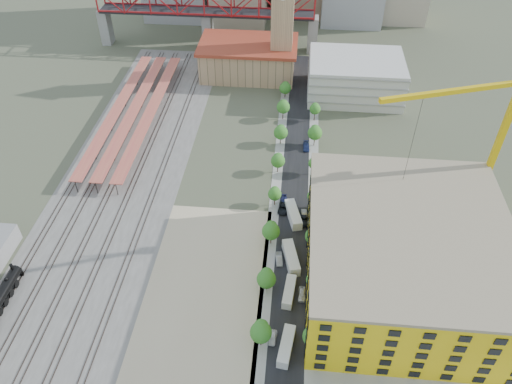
# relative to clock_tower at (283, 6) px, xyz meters

# --- Properties ---
(ground) EXTENTS (400.00, 400.00, 0.00)m
(ground) POSITION_rel_clock_tower_xyz_m (-8.00, -79.99, -28.70)
(ground) COLOR #474C38
(ground) RESTS_ON ground
(ballast_strip) EXTENTS (36.00, 165.00, 0.06)m
(ballast_strip) POSITION_rel_clock_tower_xyz_m (-44.00, -62.49, -28.67)
(ballast_strip) COLOR #605E59
(ballast_strip) RESTS_ON ground
(dirt_lot) EXTENTS (28.00, 67.00, 0.06)m
(dirt_lot) POSITION_rel_clock_tower_xyz_m (-12.00, -111.49, -28.67)
(dirt_lot) COLOR tan
(dirt_lot) RESTS_ON ground
(street_asphalt) EXTENTS (12.00, 170.00, 0.06)m
(street_asphalt) POSITION_rel_clock_tower_xyz_m (8.00, -64.99, -28.67)
(street_asphalt) COLOR black
(street_asphalt) RESTS_ON ground
(sidewalk_west) EXTENTS (3.00, 170.00, 0.04)m
(sidewalk_west) POSITION_rel_clock_tower_xyz_m (2.50, -64.99, -28.68)
(sidewalk_west) COLOR gray
(sidewalk_west) RESTS_ON ground
(sidewalk_east) EXTENTS (3.00, 170.00, 0.04)m
(sidewalk_east) POSITION_rel_clock_tower_xyz_m (13.50, -64.99, -28.68)
(sidewalk_east) COLOR gray
(sidewalk_east) RESTS_ON ground
(construction_pad) EXTENTS (50.00, 90.00, 0.06)m
(construction_pad) POSITION_rel_clock_tower_xyz_m (37.00, -99.99, -28.67)
(construction_pad) COLOR gray
(construction_pad) RESTS_ON ground
(rail_tracks) EXTENTS (26.56, 160.00, 0.18)m
(rail_tracks) POSITION_rel_clock_tower_xyz_m (-45.80, -62.49, -28.55)
(rail_tracks) COLOR #382B23
(rail_tracks) RESTS_ON ground
(platform_canopies) EXTENTS (16.00, 80.00, 4.12)m
(platform_canopies) POSITION_rel_clock_tower_xyz_m (-49.00, -34.99, -24.70)
(platform_canopies) COLOR #BB6648
(platform_canopies) RESTS_ON ground
(station_hall) EXTENTS (38.00, 24.00, 13.10)m
(station_hall) POSITION_rel_clock_tower_xyz_m (-13.00, 2.01, -22.03)
(station_hall) COLOR tan
(station_hall) RESTS_ON ground
(clock_tower) EXTENTS (12.00, 12.00, 52.00)m
(clock_tower) POSITION_rel_clock_tower_xyz_m (0.00, 0.00, 0.00)
(clock_tower) COLOR tan
(clock_tower) RESTS_ON ground
(parking_garage) EXTENTS (34.00, 26.00, 14.00)m
(parking_garage) POSITION_rel_clock_tower_xyz_m (28.00, -9.99, -21.70)
(parking_garage) COLOR silver
(parking_garage) RESTS_ON ground
(truss_bridge) EXTENTS (94.00, 9.60, 25.60)m
(truss_bridge) POSITION_rel_clock_tower_xyz_m (-33.00, 25.01, -9.83)
(truss_bridge) COLOR gray
(truss_bridge) RESTS_ON ground
(construction_building) EXTENTS (44.60, 50.60, 18.80)m
(construction_building) POSITION_rel_clock_tower_xyz_m (34.00, -99.99, -19.29)
(construction_building) COLOR yellow
(construction_building) RESTS_ON ground
(street_trees) EXTENTS (15.40, 124.40, 8.00)m
(street_trees) POSITION_rel_clock_tower_xyz_m (8.00, -74.99, -28.70)
(street_trees) COLOR #2C641E
(street_trees) RESTS_ON ground
(distant_hills) EXTENTS (647.00, 264.00, 227.00)m
(distant_hills) POSITION_rel_clock_tower_xyz_m (37.28, 180.01, -108.23)
(distant_hills) COLOR #4C6B59
(distant_hills) RESTS_ON ground
(tower_crane) EXTENTS (43.95, 16.48, 49.03)m
(tower_crane) POSITION_rel_clock_tower_xyz_m (53.33, -76.77, 1.56)
(tower_crane) COLOR yellow
(tower_crane) RESTS_ON ground
(site_trailer_a) EXTENTS (3.76, 9.67, 2.58)m
(site_trailer_a) POSITION_rel_clock_tower_xyz_m (8.00, -120.69, -27.41)
(site_trailer_a) COLOR silver
(site_trailer_a) RESTS_ON ground
(site_trailer_b) EXTENTS (3.20, 8.98, 2.40)m
(site_trailer_b) POSITION_rel_clock_tower_xyz_m (8.00, -106.19, -27.49)
(site_trailer_b) COLOR silver
(site_trailer_b) RESTS_ON ground
(site_trailer_c) EXTENTS (5.09, 10.71, 2.84)m
(site_trailer_c) POSITION_rel_clock_tower_xyz_m (8.00, -95.70, -27.28)
(site_trailer_c) COLOR silver
(site_trailer_c) RESTS_ON ground
(site_trailer_d) EXTENTS (5.27, 10.46, 2.77)m
(site_trailer_d) POSITION_rel_clock_tower_xyz_m (8.00, -79.95, -27.31)
(site_trailer_d) COLOR silver
(site_trailer_d) RESTS_ON ground
(car_0) EXTENTS (1.95, 4.02, 1.32)m
(car_0) POSITION_rel_clock_tower_xyz_m (5.00, -118.49, -28.04)
(car_0) COLOR silver
(car_0) RESTS_ON ground
(car_1) EXTENTS (2.18, 4.68, 1.48)m
(car_1) POSITION_rel_clock_tower_xyz_m (5.00, -95.85, -27.96)
(car_1) COLOR gray
(car_1) RESTS_ON ground
(car_2) EXTENTS (2.93, 5.60, 1.51)m
(car_2) POSITION_rel_clock_tower_xyz_m (5.00, -76.98, -27.94)
(car_2) COLOR black
(car_2) RESTS_ON ground
(car_3) EXTENTS (2.03, 4.76, 1.37)m
(car_3) POSITION_rel_clock_tower_xyz_m (5.00, -74.07, -28.01)
(car_3) COLOR #1B1F50
(car_3) RESTS_ON ground
(car_4) EXTENTS (1.82, 4.34, 1.47)m
(car_4) POSITION_rel_clock_tower_xyz_m (11.00, -106.26, -27.96)
(car_4) COLOR silver
(car_4) RESTS_ON ground
(car_5) EXTENTS (1.76, 4.43, 1.43)m
(car_5) POSITION_rel_clock_tower_xyz_m (11.00, -79.28, -27.98)
(car_5) COLOR #ABABB0
(car_5) RESTS_ON ground
(car_6) EXTENTS (2.53, 5.23, 1.43)m
(car_6) POSITION_rel_clock_tower_xyz_m (11.00, -81.00, -27.98)
(car_6) COLOR black
(car_6) RESTS_ON ground
(car_7) EXTENTS (2.28, 5.07, 1.44)m
(car_7) POSITION_rel_clock_tower_xyz_m (11.00, -46.87, -27.98)
(car_7) COLOR navy
(car_7) RESTS_ON ground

